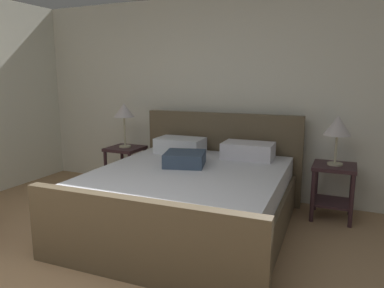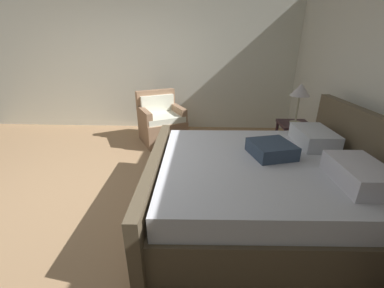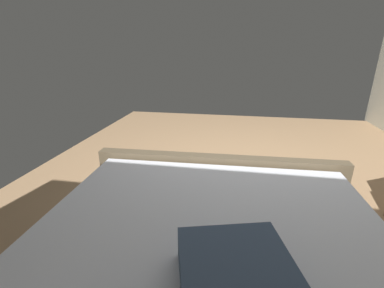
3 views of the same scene
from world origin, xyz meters
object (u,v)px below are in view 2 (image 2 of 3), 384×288
(table_lamp_left, at_px, (300,91))
(nightstand_left, at_px, (293,136))
(armchair, at_px, (161,123))
(bed, at_px, (261,184))

(table_lamp_left, bearing_deg, nightstand_left, -53.13)
(nightstand_left, xyz_separation_m, armchair, (-0.71, -2.13, -0.06))
(bed, height_order, nightstand_left, bed)
(armchair, bearing_deg, bed, 34.38)
(bed, relative_size, nightstand_left, 3.73)
(bed, bearing_deg, table_lamp_left, 150.19)
(bed, xyz_separation_m, nightstand_left, (-1.30, 0.75, 0.06))
(bed, distance_m, nightstand_left, 1.50)
(table_lamp_left, xyz_separation_m, armchair, (-0.71, -2.13, -0.72))
(bed, xyz_separation_m, armchair, (-2.02, -1.38, 0.01))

